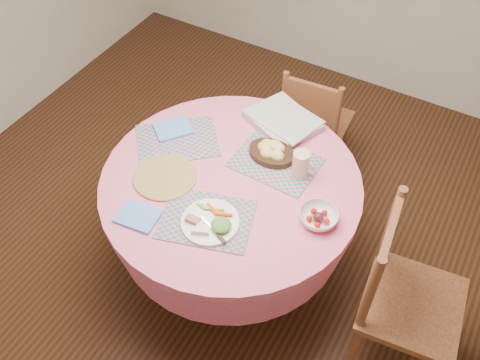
% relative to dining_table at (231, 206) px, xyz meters
% --- Properties ---
extents(ground, '(4.00, 4.00, 0.00)m').
position_rel_dining_table_xyz_m(ground, '(0.00, 0.00, -0.56)').
color(ground, '#331C0F').
rests_on(ground, ground).
extents(dining_table, '(1.24, 1.24, 0.75)m').
position_rel_dining_table_xyz_m(dining_table, '(0.00, 0.00, 0.00)').
color(dining_table, pink).
rests_on(dining_table, ground).
extents(chair_right, '(0.48, 0.50, 0.98)m').
position_rel_dining_table_xyz_m(chair_right, '(0.90, -0.03, -0.05)').
color(chair_right, brown).
rests_on(chair_right, ground).
extents(chair_back, '(0.41, 0.40, 0.84)m').
position_rel_dining_table_xyz_m(chair_back, '(0.06, 0.89, -0.12)').
color(chair_back, brown).
rests_on(chair_back, ground).
extents(placemat_front, '(0.47, 0.40, 0.01)m').
position_rel_dining_table_xyz_m(placemat_front, '(0.03, -0.25, 0.20)').
color(placemat_front, '#167E78').
rests_on(placemat_front, dining_table).
extents(placemat_left, '(0.50, 0.49, 0.01)m').
position_rel_dining_table_xyz_m(placemat_left, '(-0.37, 0.10, 0.20)').
color(placemat_left, '#167E78').
rests_on(placemat_left, dining_table).
extents(placemat_back, '(0.41, 0.31, 0.01)m').
position_rel_dining_table_xyz_m(placemat_back, '(0.13, 0.21, 0.20)').
color(placemat_back, '#167E78').
rests_on(placemat_back, dining_table).
extents(wicker_trivet, '(0.30, 0.30, 0.01)m').
position_rel_dining_table_xyz_m(wicker_trivet, '(-0.28, -0.14, 0.20)').
color(wicker_trivet, olive).
rests_on(wicker_trivet, dining_table).
extents(napkin_near, '(0.20, 0.16, 0.01)m').
position_rel_dining_table_xyz_m(napkin_near, '(-0.24, -0.39, 0.20)').
color(napkin_near, '#5989E6').
rests_on(napkin_near, dining_table).
extents(napkin_far, '(0.22, 0.23, 0.01)m').
position_rel_dining_table_xyz_m(napkin_far, '(-0.43, 0.15, 0.21)').
color(napkin_far, '#5989E6').
rests_on(napkin_far, placemat_left).
extents(dinner_plate, '(0.26, 0.26, 0.05)m').
position_rel_dining_table_xyz_m(dinner_plate, '(0.06, -0.27, 0.22)').
color(dinner_plate, white).
rests_on(dinner_plate, placemat_front).
extents(bread_bowl, '(0.23, 0.23, 0.08)m').
position_rel_dining_table_xyz_m(bread_bowl, '(0.09, 0.23, 0.23)').
color(bread_bowl, black).
rests_on(bread_bowl, placemat_back).
extents(latte_mug, '(0.12, 0.08, 0.14)m').
position_rel_dining_table_xyz_m(latte_mug, '(0.27, 0.19, 0.27)').
color(latte_mug, beige).
rests_on(latte_mug, placemat_back).
extents(fruit_bowl, '(0.18, 0.18, 0.05)m').
position_rel_dining_table_xyz_m(fruit_bowl, '(0.45, -0.02, 0.22)').
color(fruit_bowl, white).
rests_on(fruit_bowl, dining_table).
extents(newspaper_stack, '(0.42, 0.39, 0.04)m').
position_rel_dining_table_xyz_m(newspaper_stack, '(0.03, 0.47, 0.22)').
color(newspaper_stack, silver).
rests_on(newspaper_stack, dining_table).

